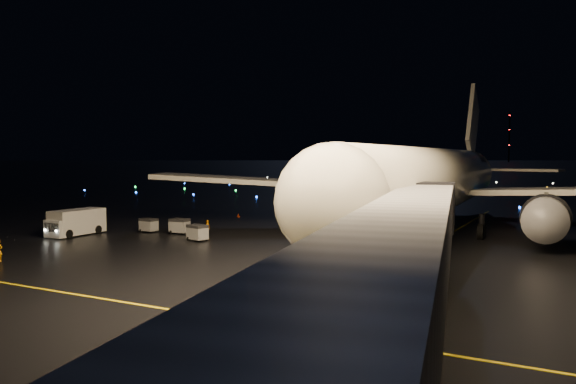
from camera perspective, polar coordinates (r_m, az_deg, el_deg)
name	(u,v)px	position (r m, az deg, el deg)	size (l,w,h in m)	color
ground	(532,171)	(334.43, 23.54, 1.97)	(2000.00, 2000.00, 0.00)	black
lane_centre	(421,251)	(50.66, 13.38, -5.84)	(0.25, 80.00, 0.02)	yellow
lane_cross	(47,290)	(38.40, -23.31, -9.10)	(60.00, 0.25, 0.02)	yellow
airliner	(439,145)	(61.90, 15.10, 4.62)	(66.67, 63.33, 18.89)	silver
pushback_tug	(265,290)	(31.46, -2.38, -9.93)	(3.83, 2.00, 1.82)	silver
belt_loader	(334,243)	(43.81, 4.68, -5.17)	(6.49, 1.77, 3.15)	silver
service_truck	(77,222)	(62.98, -20.62, -2.87)	(2.35, 7.44, 2.74)	silver
crew_c	(207,228)	(58.44, -8.18, -3.66)	(1.02, 0.42, 1.73)	orange
safety_cone_0	(296,237)	(56.08, 0.86, -4.60)	(0.39, 0.39, 0.45)	#FC4715
safety_cone_1	(333,224)	(66.45, 4.61, -3.27)	(0.46, 0.46, 0.53)	#FC4715
safety_cone_2	(307,234)	(57.88, 1.99, -4.32)	(0.44, 0.44, 0.50)	#FC4715
safety_cone_3	(238,215)	(76.32, -5.06, -2.37)	(0.48, 0.48, 0.54)	#FC4715
radio_mast	(509,137)	(778.38, 21.56, 5.19)	(1.80, 1.80, 64.00)	black
taxiway_lights	(468,190)	(141.77, 17.80, 0.24)	(164.00, 92.00, 0.36)	black
baggage_cart_0	(197,233)	(55.66, -9.19, -4.12)	(1.87, 1.31, 1.59)	gray
baggage_cart_1	(149,225)	(63.04, -13.97, -3.31)	(1.76, 1.23, 1.50)	gray
baggage_cart_2	(180,226)	(61.00, -10.95, -3.44)	(1.91, 1.34, 1.62)	gray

